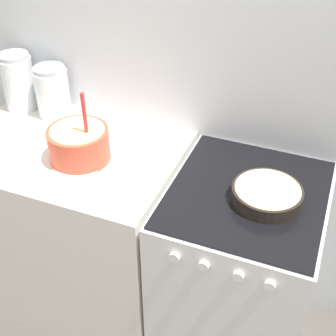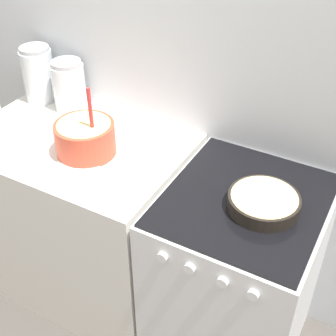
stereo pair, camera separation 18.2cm
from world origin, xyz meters
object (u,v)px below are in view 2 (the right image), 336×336
Objects in this scene: baking_pan at (264,202)px; storage_jar_middle at (69,88)px; storage_jar_left at (39,77)px; mixing_bowl at (85,137)px; stove at (235,280)px.

storage_jar_middle is (-1.08, 0.26, 0.07)m from baking_pan.
storage_jar_middle is at bearing -0.00° from storage_jar_left.
storage_jar_left is at bearing 168.51° from baking_pan.
baking_pan is at bearing -11.49° from storage_jar_left.
mixing_bowl is 1.29× the size of storage_jar_middle.
storage_jar_left is (-1.20, 0.24, 0.58)m from stove.
stove is 0.50m from baking_pan.
storage_jar_left reaches higher than baking_pan.
storage_jar_middle is (-1.01, 0.24, 0.57)m from stove.
baking_pan is at bearing -13.41° from storage_jar_middle.
stove is 1.18m from storage_jar_middle.
storage_jar_left is (-1.27, 0.26, 0.09)m from baking_pan.
storage_jar_left is at bearing 168.79° from stove.
mixing_bowl is 0.41m from storage_jar_middle.
storage_jar_middle reaches higher than baking_pan.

